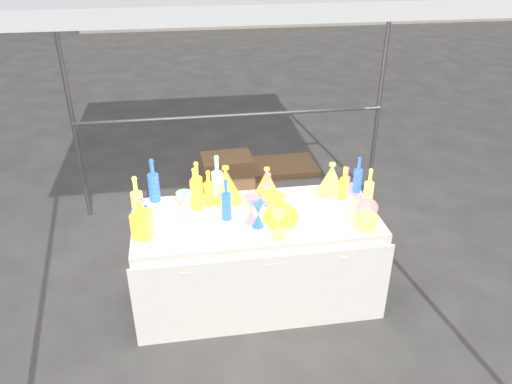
{
  "coord_description": "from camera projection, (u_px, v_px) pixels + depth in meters",
  "views": [
    {
      "loc": [
        -0.49,
        -3.11,
        2.68
      ],
      "look_at": [
        0.0,
        0.0,
        0.95
      ],
      "focal_mm": 35.0,
      "sensor_mm": 36.0,
      "label": 1
    }
  ],
  "objects": [
    {
      "name": "lampshade_2",
      "position": [
        268.0,
        187.0,
        3.83
      ],
      "size": [
        0.24,
        0.24,
        0.23
      ],
      "primitive_type": null,
      "rotation": [
        0.0,
        0.0,
        -0.29
      ],
      "color": "#2C21C4",
      "rests_on": "display_table"
    },
    {
      "name": "bottle_4",
      "position": [
        137.0,
        199.0,
        3.55
      ],
      "size": [
        0.1,
        0.1,
        0.36
      ],
      "primitive_type": null,
      "rotation": [
        0.0,
        0.0,
        -0.24
      ],
      "color": "#127276",
      "rests_on": "display_table"
    },
    {
      "name": "cardboard_box_flat",
      "position": [
        283.0,
        166.0,
        6.07
      ],
      "size": [
        0.79,
        0.57,
        0.07
      ],
      "primitive_type": "cube",
      "rotation": [
        0.0,
        0.0,
        0.02
      ],
      "color": "#A6774B",
      "rests_on": "ground"
    },
    {
      "name": "lampshade_0",
      "position": [
        226.0,
        183.0,
        3.83
      ],
      "size": [
        0.25,
        0.25,
        0.29
      ],
      "primitive_type": null,
      "rotation": [
        0.0,
        0.0,
        0.04
      ],
      "color": "#C9D32C",
      "rests_on": "display_table"
    },
    {
      "name": "decanter_2",
      "position": [
        142.0,
        216.0,
        3.43
      ],
      "size": [
        0.14,
        0.14,
        0.27
      ],
      "primitive_type": null,
      "rotation": [
        0.0,
        0.0,
        0.35
      ],
      "color": "#1A9154",
      "rests_on": "display_table"
    },
    {
      "name": "display_table",
      "position": [
        256.0,
        258.0,
        3.87
      ],
      "size": [
        1.84,
        0.83,
        0.75
      ],
      "color": "white",
      "rests_on": "ground"
    },
    {
      "name": "hourglass_3",
      "position": [
        185.0,
        207.0,
        3.58
      ],
      "size": [
        0.13,
        0.13,
        0.23
      ],
      "primitive_type": null,
      "rotation": [
        0.0,
        0.0,
        0.19
      ],
      "color": "#D32A8E",
      "rests_on": "display_table"
    },
    {
      "name": "ground",
      "position": [
        256.0,
        294.0,
        4.05
      ],
      "size": [
        80.0,
        80.0,
        0.0
      ],
      "primitive_type": "plane",
      "color": "#65625D",
      "rests_on": "ground"
    },
    {
      "name": "cardboard_box_closed",
      "position": [
        227.0,
        173.0,
        5.53
      ],
      "size": [
        0.57,
        0.43,
        0.4
      ],
      "primitive_type": "cube",
      "rotation": [
        0.0,
        0.0,
        0.06
      ],
      "color": "#A6774B",
      "rests_on": "ground"
    },
    {
      "name": "hourglass_4",
      "position": [
        269.0,
        207.0,
        3.58
      ],
      "size": [
        0.13,
        0.13,
        0.23
      ],
      "primitive_type": null,
      "rotation": [
        0.0,
        0.0,
        -0.17
      ],
      "color": "red",
      "rests_on": "display_table"
    },
    {
      "name": "bottle_10",
      "position": [
        346.0,
        181.0,
        3.92
      ],
      "size": [
        0.06,
        0.06,
        0.24
      ],
      "primitive_type": null,
      "rotation": [
        0.0,
        0.0,
        0.16
      ],
      "color": "#2C21C4",
      "rests_on": "display_table"
    },
    {
      "name": "hourglass_1",
      "position": [
        252.0,
        210.0,
        3.56
      ],
      "size": [
        0.11,
        0.11,
        0.21
      ],
      "primitive_type": null,
      "rotation": [
        0.0,
        0.0,
        0.04
      ],
      "color": "#2C21C4",
      "rests_on": "display_table"
    },
    {
      "name": "hourglass_5",
      "position": [
        258.0,
        214.0,
        3.52
      ],
      "size": [
        0.11,
        0.11,
        0.2
      ],
      "primitive_type": null,
      "rotation": [
        0.0,
        0.0,
        0.16
      ],
      "color": "#1A9154",
      "rests_on": "display_table"
    },
    {
      "name": "bottle_8",
      "position": [
        358.0,
        174.0,
        3.95
      ],
      "size": [
        0.07,
        0.07,
        0.3
      ],
      "primitive_type": null,
      "rotation": [
        0.0,
        0.0,
        -0.05
      ],
      "color": "#1A9154",
      "rests_on": "display_table"
    },
    {
      "name": "globe_2",
      "position": [
        281.0,
        214.0,
        3.58
      ],
      "size": [
        0.22,
        0.22,
        0.14
      ],
      "primitive_type": null,
      "rotation": [
        0.0,
        0.0,
        0.32
      ],
      "color": "yellow",
      "rests_on": "display_table"
    },
    {
      "name": "bottle_2",
      "position": [
        197.0,
        184.0,
        3.75
      ],
      "size": [
        0.08,
        0.08,
        0.36
      ],
      "primitive_type": null,
      "rotation": [
        0.0,
        0.0,
        -0.03
      ],
      "color": "yellow",
      "rests_on": "display_table"
    },
    {
      "name": "lampshade_3",
      "position": [
        331.0,
        178.0,
        3.94
      ],
      "size": [
        0.24,
        0.24,
        0.26
      ],
      "primitive_type": null,
      "rotation": [
        0.0,
        0.0,
        0.1
      ],
      "color": "#127276",
      "rests_on": "display_table"
    },
    {
      "name": "bottle_7",
      "position": [
        226.0,
        199.0,
        3.58
      ],
      "size": [
        0.09,
        0.09,
        0.32
      ],
      "primitive_type": null,
      "rotation": [
        0.0,
        0.0,
        -0.27
      ],
      "color": "#1A9154",
      "rests_on": "display_table"
    },
    {
      "name": "decanter_1",
      "position": [
        141.0,
        219.0,
        3.38
      ],
      "size": [
        0.15,
        0.15,
        0.29
      ],
      "primitive_type": null,
      "rotation": [
        0.0,
        0.0,
        -0.31
      ],
      "color": "yellow",
      "rests_on": "display_table"
    },
    {
      "name": "decanter_0",
      "position": [
        142.0,
        218.0,
        3.43
      ],
      "size": [
        0.12,
        0.12,
        0.25
      ],
      "primitive_type": null,
      "rotation": [
        0.0,
        0.0,
        0.33
      ],
      "color": "red",
      "rests_on": "display_table"
    },
    {
      "name": "bottle_0",
      "position": [
        196.0,
        188.0,
        3.71
      ],
      "size": [
        0.1,
        0.1,
        0.34
      ],
      "primitive_type": null,
      "rotation": [
        0.0,
        0.0,
        0.18
      ],
      "color": "red",
      "rests_on": "display_table"
    },
    {
      "name": "bottle_3",
      "position": [
        194.0,
        184.0,
        3.83
      ],
      "size": [
        0.08,
        0.08,
        0.28
      ],
      "primitive_type": null,
      "rotation": [
        0.0,
        0.0,
        0.09
      ],
      "color": "#2C21C4",
      "rests_on": "display_table"
    },
    {
      "name": "globe_0",
      "position": [
        287.0,
        217.0,
        3.54
      ],
      "size": [
        0.2,
        0.2,
        0.13
      ],
      "primitive_type": null,
      "rotation": [
        0.0,
        0.0,
        0.23
      ],
      "color": "red",
      "rests_on": "display_table"
    },
    {
      "name": "globe_3",
      "position": [
        367.0,
        209.0,
        3.66
      ],
      "size": [
        0.21,
        0.21,
        0.13
      ],
      "primitive_type": null,
      "rotation": [
        0.0,
        0.0,
        -0.43
      ],
      "color": "#2C21C4",
      "rests_on": "display_table"
    },
    {
      "name": "lampshade_1",
      "position": [
        267.0,
        182.0,
        3.89
      ],
      "size": [
        0.28,
        0.28,
        0.25
      ],
      "primitive_type": null,
      "rotation": [
        0.0,
        0.0,
        0.44
      ],
      "color": "#C9D32C",
      "rests_on": "display_table"
    },
    {
      "name": "bottle_9",
      "position": [
        344.0,
        183.0,
        3.85
      ],
      "size": [
        0.08,
        0.08,
        0.28
      ],
      "primitive_type": null,
      "rotation": [
        0.0,
        0.0,
        0.36
      ],
      "color": "yellow",
      "rests_on": "display_table"
    },
    {
      "name": "bottle_1",
      "position": [
        153.0,
        180.0,
        3.8
      ],
      "size": [
        0.1,
        0.1,
        0.36
      ],
      "primitive_type": null,
      "rotation": [
        0.0,
        0.0,
        0.22
      ],
      "color": "#1A9154",
      "rests_on": "display_table"
    },
    {
      "name": "globe_1",
      "position": [
        366.0,
        221.0,
        3.5
      ],
      "size": [
        0.17,
        0.17,
        0.13
      ],
      "primitive_type": null,
      "rotation": [
        0.0,
        0.0,
        0.01
      ],
      "color": "#127276",
      "rests_on": "display_table"
    },
    {
      "name": "bottle_5",
      "position": [
        217.0,
        179.0,
        3.79
      ],
      "size": [
        0.1,
        0.1,
        0.39
      ],
      "primitive_type": null,
      "rotation": [
        0.0,
        0.0,
        0.16
      ],
      "color": "#D32A8E",
      "rests_on": "display_table"
    },
    {
      "name": "hourglass_0",
      "position": [
        276.0,
        211.0,
        3.51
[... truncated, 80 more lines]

